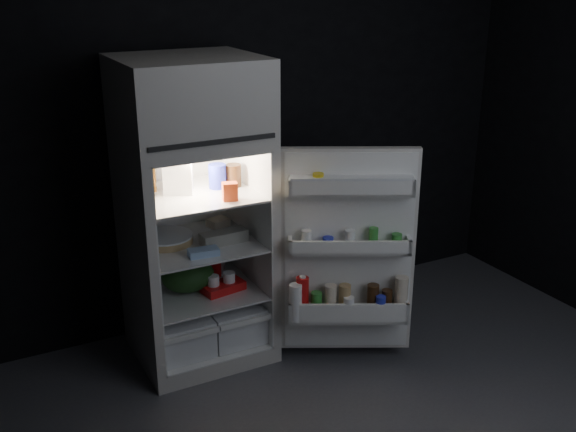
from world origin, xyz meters
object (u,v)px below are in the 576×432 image
milk_jug (178,171)px  yogurt_tray (223,287)px  egg_carton (224,237)px  refrigerator (193,202)px  fridge_door (348,258)px

milk_jug → yogurt_tray: size_ratio=0.98×
yogurt_tray → egg_carton: bearing=15.8°
egg_carton → refrigerator: bearing=134.1°
yogurt_tray → fridge_door: bearing=-43.9°
refrigerator → fridge_door: 0.94m
refrigerator → yogurt_tray: (0.12, -0.13, -0.50)m
fridge_door → milk_jug: bearing=144.4°
fridge_door → milk_jug: fridge_door is taller
fridge_door → egg_carton: fridge_door is taller
egg_carton → yogurt_tray: (-0.02, -0.01, -0.31)m
egg_carton → yogurt_tray: egg_carton is taller
milk_jug → egg_carton: (0.21, -0.14, -0.38)m
refrigerator → milk_jug: 0.20m
fridge_door → egg_carton: bearing=143.9°
fridge_door → egg_carton: 0.72m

